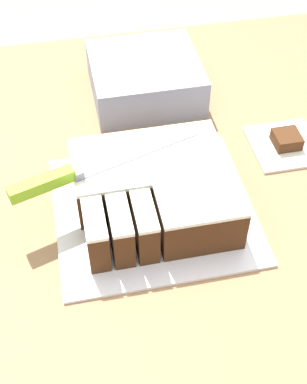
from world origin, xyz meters
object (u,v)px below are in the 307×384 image
cake (155,190)px  brownie (287,139)px  cake_board (154,210)px  knife (68,175)px  storage_box (145,78)px

cake → brownie: (0.29, 0.11, -0.03)m
brownie → cake: bearing=-159.0°
cake_board → brownie: (0.29, 0.11, 0.02)m
knife → brownie: knife is taller
cake → brownie: bearing=21.0°
knife → storage_box: (0.19, 0.32, -0.06)m
brownie → storage_box: bearing=137.3°
cake_board → storage_box: size_ratio=1.52×
knife → storage_box: size_ratio=1.47×
brownie → storage_box: 0.33m
cake → cake_board: bearing=-138.6°
brownie → storage_box: size_ratio=0.22×
knife → storage_box: knife is taller
knife → storage_box: bearing=41.4°
cake_board → storage_box: (0.05, 0.33, 0.04)m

